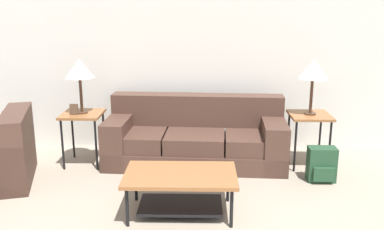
{
  "coord_description": "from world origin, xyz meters",
  "views": [
    {
      "loc": [
        -0.03,
        -0.96,
        1.95
      ],
      "look_at": [
        -0.13,
        3.45,
        0.8
      ],
      "focal_mm": 40.0,
      "sensor_mm": 36.0,
      "label": 1
    }
  ],
  "objects_px": {
    "side_table_left": "(83,119)",
    "side_table_right": "(310,120)",
    "coffee_table": "(180,184)",
    "table_lamp_right": "(313,70)",
    "backpack": "(322,165)",
    "couch": "(196,139)",
    "table_lamp_left": "(79,70)"
  },
  "relations": [
    {
      "from": "table_lamp_right",
      "to": "table_lamp_left",
      "type": "bearing_deg",
      "value": 180.0
    },
    {
      "from": "couch",
      "to": "side_table_right",
      "type": "bearing_deg",
      "value": -3.42
    },
    {
      "from": "side_table_right",
      "to": "table_lamp_right",
      "type": "bearing_deg",
      "value": 75.96
    },
    {
      "from": "side_table_right",
      "to": "table_lamp_left",
      "type": "xyz_separation_m",
      "value": [
        -2.78,
        0.0,
        0.61
      ]
    },
    {
      "from": "side_table_left",
      "to": "couch",
      "type": "bearing_deg",
      "value": 3.41
    },
    {
      "from": "table_lamp_left",
      "to": "backpack",
      "type": "distance_m",
      "value": 3.03
    },
    {
      "from": "table_lamp_left",
      "to": "side_table_left",
      "type": "bearing_deg",
      "value": -75.96
    },
    {
      "from": "table_lamp_left",
      "to": "table_lamp_right",
      "type": "height_order",
      "value": "same"
    },
    {
      "from": "couch",
      "to": "table_lamp_right",
      "type": "xyz_separation_m",
      "value": [
        1.38,
        -0.08,
        0.89
      ]
    },
    {
      "from": "table_lamp_left",
      "to": "table_lamp_right",
      "type": "xyz_separation_m",
      "value": [
        2.78,
        0.0,
        0.0
      ]
    },
    {
      "from": "table_lamp_left",
      "to": "couch",
      "type": "bearing_deg",
      "value": 3.41
    },
    {
      "from": "couch",
      "to": "table_lamp_left",
      "type": "distance_m",
      "value": 1.65
    },
    {
      "from": "couch",
      "to": "side_table_left",
      "type": "xyz_separation_m",
      "value": [
        -1.39,
        -0.08,
        0.28
      ]
    },
    {
      "from": "table_lamp_left",
      "to": "side_table_right",
      "type": "bearing_deg",
      "value": -0.0
    },
    {
      "from": "couch",
      "to": "side_table_right",
      "type": "distance_m",
      "value": 1.42
    },
    {
      "from": "side_table_left",
      "to": "table_lamp_right",
      "type": "height_order",
      "value": "table_lamp_right"
    },
    {
      "from": "side_table_right",
      "to": "table_lamp_right",
      "type": "relative_size",
      "value": 0.99
    },
    {
      "from": "side_table_left",
      "to": "side_table_right",
      "type": "xyz_separation_m",
      "value": [
        2.78,
        0.0,
        0.0
      ]
    },
    {
      "from": "table_lamp_right",
      "to": "coffee_table",
      "type": "bearing_deg",
      "value": -139.34
    },
    {
      "from": "coffee_table",
      "to": "backpack",
      "type": "xyz_separation_m",
      "value": [
        1.55,
        0.81,
        -0.11
      ]
    },
    {
      "from": "coffee_table",
      "to": "table_lamp_right",
      "type": "bearing_deg",
      "value": 40.66
    },
    {
      "from": "couch",
      "to": "table_lamp_right",
      "type": "relative_size",
      "value": 3.41
    },
    {
      "from": "table_lamp_left",
      "to": "coffee_table",
      "type": "bearing_deg",
      "value": -45.68
    },
    {
      "from": "side_table_left",
      "to": "side_table_right",
      "type": "bearing_deg",
      "value": 0.0
    },
    {
      "from": "couch",
      "to": "table_lamp_right",
      "type": "height_order",
      "value": "table_lamp_right"
    },
    {
      "from": "table_lamp_left",
      "to": "backpack",
      "type": "relative_size",
      "value": 1.67
    },
    {
      "from": "side_table_right",
      "to": "backpack",
      "type": "relative_size",
      "value": 1.66
    },
    {
      "from": "table_lamp_right",
      "to": "backpack",
      "type": "relative_size",
      "value": 1.67
    },
    {
      "from": "coffee_table",
      "to": "side_table_right",
      "type": "height_order",
      "value": "side_table_right"
    },
    {
      "from": "couch",
      "to": "coffee_table",
      "type": "relative_size",
      "value": 2.13
    },
    {
      "from": "couch",
      "to": "backpack",
      "type": "distance_m",
      "value": 1.54
    },
    {
      "from": "table_lamp_right",
      "to": "side_table_left",
      "type": "bearing_deg",
      "value": -180.0
    }
  ]
}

